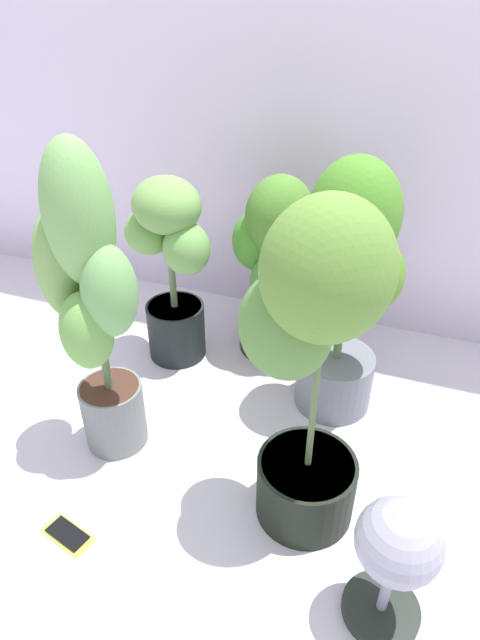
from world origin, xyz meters
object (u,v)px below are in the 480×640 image
potted_plant_front_right (310,359)px  potted_plant_front_left (90,300)px  potted_plant_back_left (170,262)px  potted_plant_back_right (347,281)px  cell_phone (68,534)px  potted_plant_back_center (278,264)px  floor_fan (397,551)px

potted_plant_front_right → potted_plant_front_left: 0.60m
potted_plant_back_left → potted_plant_back_right: bearing=-7.0°
potted_plant_back_right → cell_phone: bearing=-126.6°
potted_plant_back_center → potted_plant_front_left: (-0.34, -0.63, 0.15)m
potted_plant_front_right → cell_phone: size_ratio=5.79×
potted_plant_back_right → potted_plant_back_left: 0.62m
potted_plant_front_right → potted_plant_front_left: size_ratio=0.96×
potted_plant_back_right → potted_plant_back_center: (-0.27, 0.23, -0.11)m
potted_plant_back_center → potted_plant_back_left: bearing=-155.5°
potted_plant_back_center → cell_phone: 1.07m
potted_plant_front_right → floor_fan: (0.26, -0.22, -0.28)m
potted_plant_back_center → cell_phone: (-0.28, -0.97, -0.36)m
potted_plant_front_right → cell_phone: (-0.54, -0.29, -0.51)m
potted_plant_back_center → potted_plant_front_right: 0.74m
floor_fan → potted_plant_back_center: bearing=133.2°
potted_plant_back_right → potted_plant_back_left: potted_plant_back_right is taller
potted_plant_back_center → potted_plant_front_right: bearing=-68.6°
potted_plant_front_right → potted_plant_back_left: potted_plant_front_right is taller
potted_plant_back_right → floor_fan: size_ratio=2.29×
potted_plant_back_left → potted_plant_front_right: bearing=-40.7°
potted_plant_back_right → cell_phone: 1.04m
potted_plant_back_left → cell_phone: bearing=-85.6°
potted_plant_back_left → potted_plant_front_left: potted_plant_front_left is taller
cell_phone → potted_plant_back_left: bearing=-160.6°
potted_plant_front_right → floor_fan: potted_plant_front_right is taller
potted_plant_front_right → cell_phone: bearing=-151.6°
potted_plant_front_left → potted_plant_front_right: bearing=-4.6°
potted_plant_back_right → potted_plant_front_left: size_ratio=0.89×
potted_plant_back_left → cell_phone: 0.90m
floor_fan → potted_plant_back_right: bearing=123.7°
cell_phone → potted_plant_back_right: bearing=158.5°
potted_plant_back_right → potted_plant_front_right: potted_plant_front_right is taller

